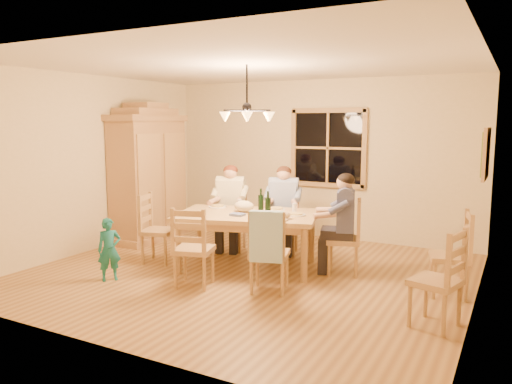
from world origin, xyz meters
The scene contains 33 objects.
floor centered at (0.00, 0.00, 0.00)m, with size 5.50×5.50×0.00m, color brown.
ceiling centered at (0.00, 0.00, 2.70)m, with size 5.50×5.00×0.02m, color white.
wall_back centered at (0.00, 2.50, 1.35)m, with size 5.50×0.02×2.70m, color beige.
wall_left centered at (-2.75, 0.00, 1.35)m, with size 0.02×5.00×2.70m, color beige.
wall_right centered at (2.75, 0.00, 1.35)m, with size 0.02×5.00×2.70m, color beige.
window centered at (0.20, 2.47, 1.55)m, with size 1.30×0.06×1.30m.
painting centered at (2.71, 1.20, 1.60)m, with size 0.06×0.78×0.64m.
chandelier centered at (0.00, 0.00, 2.08)m, with size 0.77×0.68×0.71m.
armoire centered at (-2.42, 0.93, 1.06)m, with size 0.66×1.40×2.30m.
dining_table centered at (-0.13, 0.23, 0.66)m, with size 2.11×1.61×0.76m.
chair_far_left centered at (-0.82, 0.95, 0.30)m, with size 0.54×0.53×0.99m.
chair_far_right centered at (-0.03, 1.18, 0.30)m, with size 0.54×0.53×0.99m.
chair_near_left centered at (-0.33, -0.74, 0.30)m, with size 0.54×0.53×0.99m.
chair_near_right centered at (0.57, -0.48, 0.30)m, with size 0.54×0.53×0.99m.
chair_end_left centered at (-1.37, -0.13, 0.30)m, with size 0.53×0.54×0.99m.
chair_end_right centered at (1.11, 0.60, 0.30)m, with size 0.53×0.54×0.99m.
adult_woman centered at (-0.82, 0.95, 0.84)m, with size 0.48×0.51×0.87m.
adult_plaid_man centered at (-0.03, 1.18, 0.84)m, with size 0.48×0.51×0.87m.
adult_slate_man centered at (1.11, 0.60, 0.84)m, with size 0.51×0.48×0.87m.
towel centered at (0.62, -0.66, 0.70)m, with size 0.38×0.10×0.58m, color #98BDCE.
wine_bottle_a centered at (0.00, 0.38, 0.93)m, with size 0.08×0.08×0.33m, color black.
wine_bottle_b centered at (0.21, 0.19, 0.93)m, with size 0.08×0.08×0.33m, color black.
plate_woman centered at (-0.73, 0.43, 0.77)m, with size 0.26×0.26×0.02m, color white.
plate_plaid centered at (0.11, 0.64, 0.77)m, with size 0.26×0.26×0.02m, color white.
plate_slate centered at (0.53, 0.38, 0.77)m, with size 0.26×0.26×0.02m, color white.
wine_glass_a centered at (-0.38, 0.46, 0.83)m, with size 0.06×0.06×0.14m, color silver.
wine_glass_b centered at (0.45, 0.51, 0.83)m, with size 0.06×0.06×0.14m, color silver.
cap centered at (0.47, 0.10, 0.82)m, with size 0.20×0.20×0.11m, color tan.
napkin centered at (-0.16, 0.02, 0.78)m, with size 0.18×0.14×0.03m, color #4F5D92.
cloth_bundle centered at (-0.22, 0.31, 0.84)m, with size 0.28×0.22×0.15m, color #C1B28C.
child centered at (-1.39, -1.06, 0.40)m, with size 0.29×0.19×0.80m, color #1A7076.
chair_spare_front centered at (2.45, -0.65, 0.30)m, with size 0.52×0.53×0.99m.
chair_spare_back centered at (2.45, 0.36, 0.30)m, with size 0.51×0.53×0.99m.
Camera 1 is at (3.11, -5.58, 1.99)m, focal length 35.00 mm.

